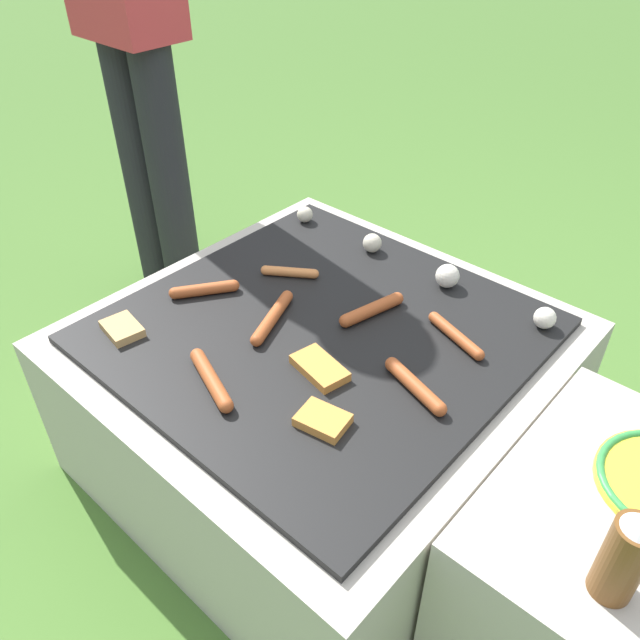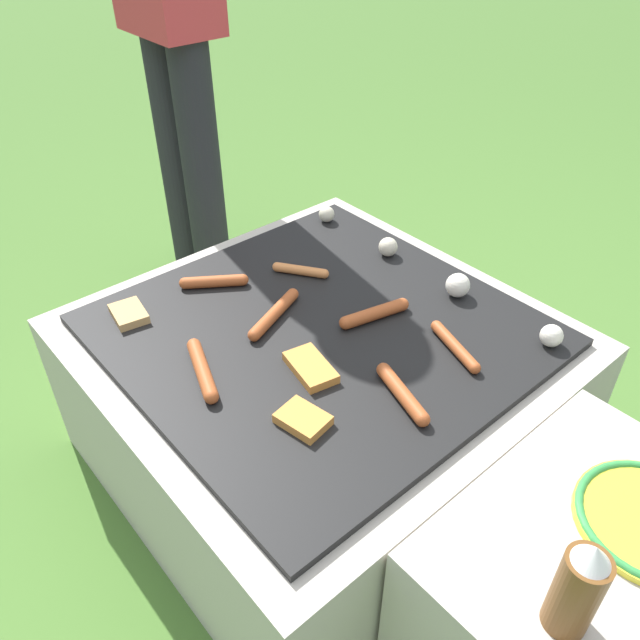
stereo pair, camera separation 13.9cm
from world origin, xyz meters
TOP-DOWN VIEW (x-y plane):
  - ground_plane at (0.00, 0.00)m, footprint 14.00×14.00m
  - grill at (0.00, 0.00)m, footprint 0.97×0.97m
  - side_ledge at (0.73, -0.01)m, footprint 0.47×0.56m
  - sausage_back_left at (0.28, -0.03)m, footprint 0.17×0.07m
  - sausage_back_center at (-0.29, -0.09)m, footprint 0.11×0.14m
  - sausage_mid_left at (-0.09, -0.06)m, footprint 0.09×0.19m
  - sausage_back_right at (0.06, 0.11)m, footprint 0.06×0.18m
  - sausage_front_right at (-0.20, 0.10)m, footprint 0.13×0.09m
  - sausage_front_center at (-0.04, -0.29)m, footprint 0.19×0.09m
  - sausage_mid_right at (0.25, 0.16)m, footprint 0.17×0.07m
  - bread_slice_left at (-0.31, -0.31)m, footprint 0.10×0.08m
  - bread_slice_center at (0.20, -0.22)m, footprint 0.10×0.08m
  - bread_slice_right at (0.10, -0.11)m, footprint 0.13×0.09m
  - mushroom_row at (0.04, 0.33)m, footprint 0.78×0.06m
  - condiment_bottle at (0.73, -0.18)m, footprint 0.06×0.06m

SIDE VIEW (x-z plane):
  - ground_plane at x=0.00m, z-range 0.00..0.00m
  - grill at x=0.00m, z-range 0.00..0.43m
  - side_ledge at x=0.73m, z-range 0.00..0.44m
  - bread_slice_left at x=-0.31m, z-range 0.44..0.46m
  - bread_slice_center at x=0.20m, z-range 0.44..0.46m
  - bread_slice_right at x=0.10m, z-range 0.44..0.46m
  - sausage_front_right at x=-0.20m, z-range 0.44..0.46m
  - sausage_mid_right at x=0.25m, z-range 0.44..0.46m
  - sausage_mid_left at x=-0.09m, z-range 0.44..0.46m
  - sausage_back_center at x=-0.29m, z-range 0.44..0.46m
  - sausage_back_left at x=0.28m, z-range 0.44..0.46m
  - sausage_front_center at x=-0.04m, z-range 0.44..0.47m
  - sausage_back_right at x=0.06m, z-range 0.44..0.47m
  - mushroom_row at x=0.04m, z-range 0.43..0.49m
  - condiment_bottle at x=0.73m, z-range 0.43..0.61m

